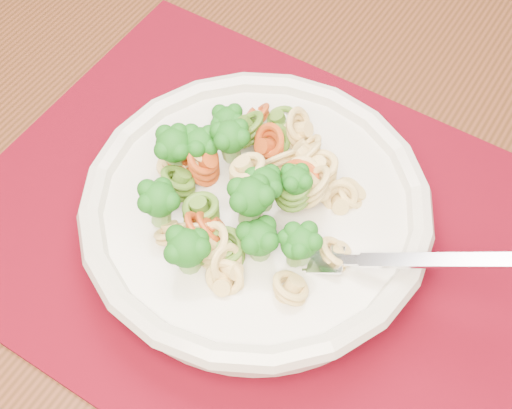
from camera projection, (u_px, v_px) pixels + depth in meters
The scene contains 5 objects.
dining_table at pixel (265, 178), 0.74m from camera, with size 1.27×0.84×0.71m.
placemat at pixel (264, 233), 0.58m from camera, with size 0.47×0.37×0.00m, color #5D0410.
pasta_bowl at pixel (256, 211), 0.55m from camera, with size 0.27×0.27×0.05m.
pasta_broccoli_heap at pixel (256, 200), 0.54m from camera, with size 0.23×0.23×0.06m, color #E5BF71, non-canonical shape.
fork at pixel (326, 260), 0.51m from camera, with size 0.19×0.02×0.01m, color silver, non-canonical shape.
Camera 1 is at (0.07, -0.04, 1.20)m, focal length 50.00 mm.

